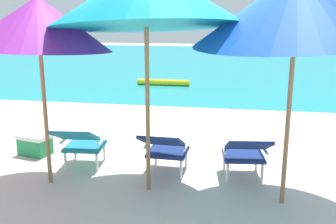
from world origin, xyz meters
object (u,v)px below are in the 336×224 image
cooler_box (35,144)px  lounge_chair_left (81,142)px  swim_buoy (163,82)px  beach_umbrella_right (297,6)px  beach_umbrella_left (38,23)px  lounge_chair_right (245,151)px  lounge_chair_center (165,147)px

cooler_box → lounge_chair_left: bearing=-25.4°
swim_buoy → beach_umbrella_right: 8.01m
swim_buoy → beach_umbrella_left: bearing=-91.0°
swim_buoy → cooler_box: size_ratio=3.00×
lounge_chair_left → lounge_chair_right: 2.20m
lounge_chair_left → beach_umbrella_right: (2.62, -0.54, 1.76)m
swim_buoy → lounge_chair_left: (0.12, -6.70, 0.31)m
swim_buoy → cooler_box: (-0.82, -6.25, 0.06)m
lounge_chair_right → lounge_chair_left: bearing=-180.0°
lounge_chair_right → beach_umbrella_left: (-2.44, -0.47, 1.58)m
swim_buoy → beach_umbrella_left: (-0.12, -7.17, 1.89)m
beach_umbrella_left → cooler_box: bearing=127.3°
lounge_chair_left → swim_buoy: bearing=91.0°
lounge_chair_right → cooler_box: (-3.14, 0.44, -0.24)m
swim_buoy → cooler_box: 6.31m
lounge_chair_right → cooler_box: bearing=171.9°
lounge_chair_center → lounge_chair_right: 1.03m
lounge_chair_center → beach_umbrella_left: beach_umbrella_left is taller
swim_buoy → lounge_chair_left: lounge_chair_left is taller
lounge_chair_center → lounge_chair_left: bearing=179.1°
swim_buoy → lounge_chair_center: 6.85m
lounge_chair_right → cooler_box: lounge_chair_right is taller
swim_buoy → lounge_chair_center: lounge_chair_center is taller
lounge_chair_center → beach_umbrella_right: beach_umbrella_right is taller
lounge_chair_left → lounge_chair_right: (2.20, 0.00, 0.00)m
beach_umbrella_left → cooler_box: beach_umbrella_left is taller
beach_umbrella_right → swim_buoy: bearing=110.7°
swim_buoy → lounge_chair_right: bearing=-70.9°
lounge_chair_right → beach_umbrella_right: size_ratio=0.30×
swim_buoy → beach_umbrella_right: size_ratio=0.52×
beach_umbrella_left → lounge_chair_right: bearing=10.9°
lounge_chair_center → lounge_chair_right: bearing=1.1°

